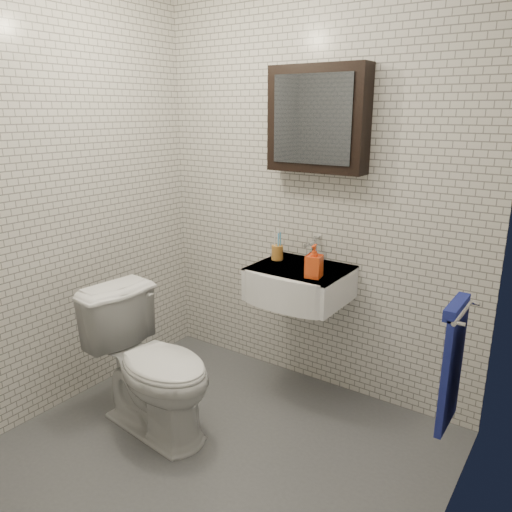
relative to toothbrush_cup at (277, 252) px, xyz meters
The scene contains 9 objects.
ground 1.23m from the toothbrush_cup, 79.68° to the right, with size 2.20×2.00×0.01m, color #4F5357.
room_shell 1.02m from the toothbrush_cup, 79.68° to the right, with size 2.22×2.02×2.51m.
washbasin 0.27m from the toothbrush_cup, 25.70° to the right, with size 0.55×0.50×0.20m.
faucet 0.23m from the toothbrush_cup, 26.36° to the left, with size 0.06×0.20×0.15m.
mirror_cabinet 0.83m from the toothbrush_cup, 25.49° to the left, with size 0.60×0.15×0.60m.
towel_rail 1.30m from the toothbrush_cup, 21.90° to the right, with size 0.09×0.30×0.58m.
toothbrush_cup is the anchor object (origin of this frame).
soap_bottle 0.40m from the toothbrush_cup, 26.56° to the right, with size 0.09×0.09×0.19m, color orange.
toilet 1.01m from the toothbrush_cup, 108.66° to the right, with size 0.45×0.78×0.80m, color white.
Camera 1 is at (1.44, -1.71, 1.75)m, focal length 35.00 mm.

